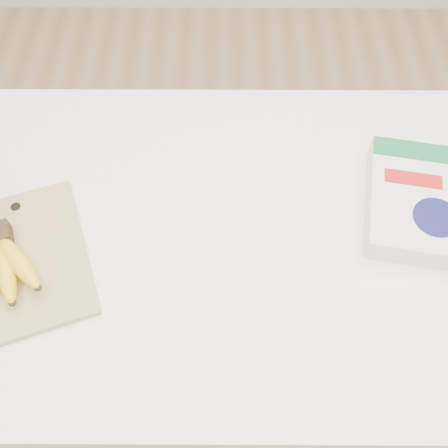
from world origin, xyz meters
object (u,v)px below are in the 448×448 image
object	(u,v)px
table	(222,313)
cutting_board	(26,260)
bananas	(4,264)
cereal_box	(414,201)

from	to	relation	value
table	cutting_board	world-z (taller)	cutting_board
table	bananas	bearing A→B (deg)	-166.44
cutting_board	cereal_box	size ratio (longest dim) A/B	1.06
bananas	cereal_box	size ratio (longest dim) A/B	0.63
bananas	cereal_box	world-z (taller)	bananas
cutting_board	bananas	world-z (taller)	bananas
cutting_board	bananas	bearing A→B (deg)	-153.10
cutting_board	bananas	distance (m)	0.05
table	cutting_board	size ratio (longest dim) A/B	3.84
table	bananas	xyz separation A→B (m)	(-0.40, -0.10, 0.49)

